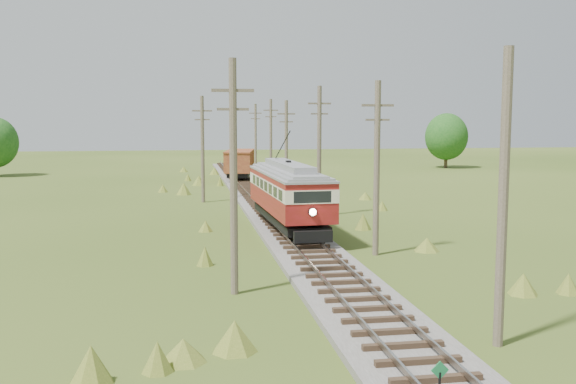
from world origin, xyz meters
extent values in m
cube|color=#605B54|center=(0.00, 34.00, 0.12)|extent=(3.60, 96.00, 0.25)
cube|color=#726659|center=(-0.72, 34.00, 0.48)|extent=(0.08, 96.00, 0.17)
cube|color=#726659|center=(0.72, 34.00, 0.48)|extent=(0.08, 96.00, 0.17)
cube|color=#2D2116|center=(0.00, 34.00, 0.33)|extent=(2.40, 96.00, 0.16)
cube|color=#1B7C40|center=(-0.20, 1.50, 0.85)|extent=(0.45, 0.03, 0.45)
cube|color=black|center=(0.00, 24.68, 1.00)|extent=(2.79, 10.96, 0.44)
cube|color=maroon|center=(0.00, 24.68, 1.99)|extent=(3.25, 11.92, 1.08)
cube|color=beige|center=(0.00, 24.68, 2.87)|extent=(3.28, 11.98, 0.69)
cube|color=black|center=(0.00, 24.68, 2.87)|extent=(3.28, 11.45, 0.54)
cube|color=maroon|center=(0.00, 24.68, 3.37)|extent=(3.25, 11.92, 0.30)
cube|color=gray|center=(0.00, 24.68, 3.69)|extent=(3.31, 12.04, 0.37)
cube|color=gray|center=(0.00, 24.68, 4.03)|extent=(1.61, 8.91, 0.39)
sphere|color=#FFF2BF|center=(0.25, 18.70, 2.14)|extent=(0.35, 0.35, 0.35)
cylinder|color=black|center=(-0.07, 26.45, 5.14)|extent=(0.25, 4.59, 1.90)
cylinder|color=black|center=(-0.55, 20.18, 0.95)|extent=(0.15, 0.79, 0.79)
cylinder|color=black|center=(0.92, 20.24, 0.95)|extent=(0.15, 0.79, 0.79)
cylinder|color=black|center=(-0.92, 29.12, 0.95)|extent=(0.15, 0.79, 0.79)
cylinder|color=black|center=(0.55, 29.18, 0.95)|extent=(0.15, 0.79, 0.79)
cube|color=black|center=(0.00, 57.23, 0.92)|extent=(3.35, 7.73, 0.52)
cube|color=maroon|center=(0.00, 57.23, 2.22)|extent=(4.02, 8.64, 2.08)
cube|color=maroon|center=(0.00, 57.23, 3.31)|extent=(4.10, 8.81, 0.12)
cylinder|color=black|center=(-1.17, 54.90, 0.98)|extent=(0.26, 0.84, 0.83)
cylinder|color=black|center=(0.36, 54.65, 0.98)|extent=(0.26, 0.84, 0.83)
cylinder|color=black|center=(-0.36, 59.82, 0.98)|extent=(0.26, 0.84, 0.83)
cylinder|color=black|center=(1.17, 59.57, 0.98)|extent=(0.26, 0.84, 0.83)
cone|color=gray|center=(4.20, 48.31, 0.61)|extent=(3.26, 3.26, 1.22)
cone|color=gray|center=(5.02, 47.29, 0.36)|extent=(1.83, 1.83, 0.71)
cylinder|color=brown|center=(3.10, 5.00, 4.40)|extent=(0.30, 0.30, 8.80)
cylinder|color=brown|center=(3.30, 18.00, 4.30)|extent=(0.30, 0.30, 8.60)
cube|color=brown|center=(3.30, 18.00, 7.40)|extent=(1.60, 0.12, 0.12)
cube|color=brown|center=(3.30, 18.00, 6.70)|extent=(1.20, 0.10, 0.10)
cylinder|color=brown|center=(3.20, 31.00, 4.50)|extent=(0.30, 0.30, 9.00)
cube|color=brown|center=(3.20, 31.00, 7.80)|extent=(1.60, 0.12, 0.12)
cube|color=brown|center=(3.20, 31.00, 7.10)|extent=(1.20, 0.10, 0.10)
cylinder|color=brown|center=(3.00, 44.00, 4.20)|extent=(0.30, 0.30, 8.40)
cube|color=brown|center=(3.00, 44.00, 7.20)|extent=(1.60, 0.12, 0.12)
cube|color=brown|center=(3.00, 44.00, 6.50)|extent=(1.20, 0.10, 0.10)
cylinder|color=brown|center=(3.40, 57.00, 4.45)|extent=(0.30, 0.30, 8.90)
cube|color=brown|center=(3.40, 57.00, 7.70)|extent=(1.60, 0.12, 0.12)
cube|color=brown|center=(3.40, 57.00, 7.00)|extent=(1.20, 0.10, 0.10)
cylinder|color=brown|center=(3.20, 70.00, 4.35)|extent=(0.30, 0.30, 8.70)
cube|color=brown|center=(3.20, 70.00, 7.50)|extent=(1.60, 0.12, 0.12)
cube|color=brown|center=(3.20, 70.00, 6.80)|extent=(1.20, 0.10, 0.10)
cylinder|color=brown|center=(-4.20, 12.00, 4.50)|extent=(0.30, 0.30, 9.00)
cube|color=brown|center=(-4.20, 12.00, 7.80)|extent=(1.60, 0.12, 0.12)
cube|color=brown|center=(-4.20, 12.00, 7.10)|extent=(1.20, 0.10, 0.10)
cylinder|color=brown|center=(-4.50, 40.00, 4.30)|extent=(0.30, 0.30, 8.60)
cube|color=brown|center=(-4.50, 40.00, 7.40)|extent=(1.60, 0.12, 0.12)
cube|color=brown|center=(-4.50, 40.00, 6.70)|extent=(1.20, 0.10, 0.10)
cylinder|color=#38281C|center=(30.00, 72.00, 1.26)|extent=(0.50, 0.50, 2.52)
ellipsoid|color=#174D17|center=(30.00, 72.00, 4.34)|extent=(5.88, 5.88, 6.47)
camera|label=1|loc=(-6.09, -12.24, 6.73)|focal=40.00mm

